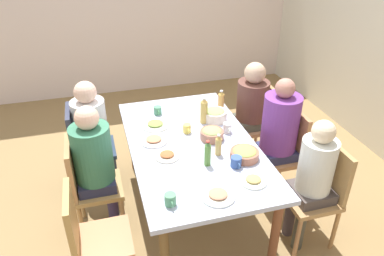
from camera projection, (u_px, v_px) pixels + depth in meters
ground_plane at (192, 209)px, 3.55m from camera, size 6.91×6.91×0.00m
wall_left at (137, 4)px, 5.33m from camera, size 0.12×4.89×2.60m
dining_table at (192, 151)px, 3.21m from camera, size 1.81×1.05×0.75m
chair_0 at (85, 145)px, 3.58m from camera, size 0.40×0.40×0.90m
person_0 at (92, 126)px, 3.50m from camera, size 0.31×0.31×1.16m
chair_1 at (320, 190)px, 3.00m from camera, size 0.40×0.40×0.90m
person_1 at (313, 175)px, 2.89m from camera, size 0.30×0.30×1.16m
chair_2 at (90, 236)px, 2.58m from camera, size 0.40×0.40×0.90m
chair_3 at (87, 183)px, 3.08m from camera, size 0.40×0.40×0.90m
person_3 at (95, 160)px, 2.99m from camera, size 0.32×0.32×1.21m
chair_4 at (284, 150)px, 3.50m from camera, size 0.40×0.40×0.90m
person_4 at (279, 130)px, 3.36m from camera, size 0.33×0.33×1.24m
chair_5 at (257, 120)px, 4.00m from camera, size 0.40×0.40×0.90m
person_5 at (251, 104)px, 3.88m from camera, size 0.33×0.33×1.17m
plate_0 at (253, 180)px, 2.71m from camera, size 0.20×0.20×0.04m
plate_1 at (167, 155)px, 2.99m from camera, size 0.21×0.21×0.04m
plate_2 at (154, 140)px, 3.19m from camera, size 0.24×0.24×0.04m
plate_3 at (155, 125)px, 3.42m from camera, size 0.26×0.26×0.04m
plate_4 at (218, 195)px, 2.57m from camera, size 0.24×0.24×0.04m
bowl_0 at (212, 134)px, 3.21m from camera, size 0.20×0.20×0.10m
bowl_1 at (245, 154)px, 2.96m from camera, size 0.23×0.23×0.09m
bowl_2 at (215, 115)px, 3.49m from camera, size 0.23×0.23×0.11m
cup_0 at (187, 129)px, 3.30m from camera, size 0.11×0.07×0.08m
cup_1 at (236, 162)px, 2.86m from camera, size 0.12×0.09×0.09m
cup_2 at (227, 128)px, 3.31m from camera, size 0.11×0.08×0.09m
cup_3 at (158, 111)px, 3.60m from camera, size 0.11×0.08×0.08m
cup_4 at (170, 200)px, 2.49m from camera, size 0.11×0.08×0.08m
bottle_0 at (218, 145)px, 2.98m from camera, size 0.05×0.05×0.19m
bottle_1 at (208, 154)px, 2.85m from camera, size 0.05×0.05×0.22m
bottle_2 at (221, 101)px, 3.65m from camera, size 0.06×0.06×0.21m
bottle_3 at (204, 111)px, 3.42m from camera, size 0.07×0.07×0.25m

